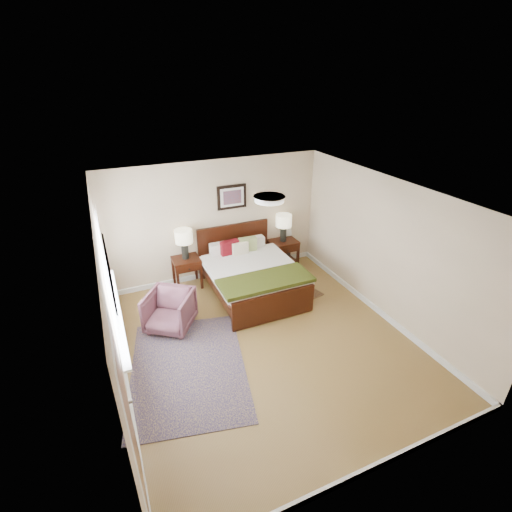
{
  "coord_description": "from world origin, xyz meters",
  "views": [
    {
      "loc": [
        -2.11,
        -4.37,
        4.03
      ],
      "look_at": [
        0.26,
        1.05,
        1.05
      ],
      "focal_mm": 26.0,
      "sensor_mm": 36.0,
      "label": 1
    }
  ],
  "objects_px": {
    "lamp_right": "(284,223)",
    "rug_persian": "(188,368)",
    "armchair": "(170,311)",
    "lamp_left": "(184,239)",
    "nightstand_right": "(283,251)",
    "bed": "(251,271)",
    "nightstand_left": "(187,264)"
  },
  "relations": [
    {
      "from": "nightstand_right",
      "to": "rug_persian",
      "type": "distance_m",
      "value": 3.67
    },
    {
      "from": "armchair",
      "to": "lamp_left",
      "type": "bearing_deg",
      "value": 98.65
    },
    {
      "from": "lamp_left",
      "to": "armchair",
      "type": "bearing_deg",
      "value": -116.3
    },
    {
      "from": "armchair",
      "to": "rug_persian",
      "type": "height_order",
      "value": "armchair"
    },
    {
      "from": "nightstand_left",
      "to": "lamp_right",
      "type": "relative_size",
      "value": 1.05
    },
    {
      "from": "bed",
      "to": "lamp_right",
      "type": "distance_m",
      "value": 1.46
    },
    {
      "from": "bed",
      "to": "lamp_left",
      "type": "distance_m",
      "value": 1.46
    },
    {
      "from": "nightstand_right",
      "to": "lamp_right",
      "type": "xyz_separation_m",
      "value": [
        -0.0,
        0.01,
        0.68
      ]
    },
    {
      "from": "rug_persian",
      "to": "armchair",
      "type": "bearing_deg",
      "value": 102.98
    },
    {
      "from": "nightstand_right",
      "to": "rug_persian",
      "type": "xyz_separation_m",
      "value": [
        -2.8,
        -2.34,
        -0.37
      ]
    },
    {
      "from": "lamp_right",
      "to": "rug_persian",
      "type": "distance_m",
      "value": 3.81
    },
    {
      "from": "lamp_right",
      "to": "nightstand_right",
      "type": "bearing_deg",
      "value": -90.0
    },
    {
      "from": "bed",
      "to": "armchair",
      "type": "relative_size",
      "value": 2.73
    },
    {
      "from": "rug_persian",
      "to": "lamp_left",
      "type": "bearing_deg",
      "value": 87.82
    },
    {
      "from": "nightstand_left",
      "to": "nightstand_right",
      "type": "distance_m",
      "value": 2.21
    },
    {
      "from": "bed",
      "to": "rug_persian",
      "type": "bearing_deg",
      "value": -137.24
    },
    {
      "from": "lamp_left",
      "to": "nightstand_right",
      "type": "bearing_deg",
      "value": -0.33
    },
    {
      "from": "bed",
      "to": "lamp_right",
      "type": "bearing_deg",
      "value": 35.36
    },
    {
      "from": "armchair",
      "to": "bed",
      "type": "bearing_deg",
      "value": 50.17
    },
    {
      "from": "lamp_right",
      "to": "rug_persian",
      "type": "bearing_deg",
      "value": -139.97
    },
    {
      "from": "nightstand_right",
      "to": "armchair",
      "type": "distance_m",
      "value": 3.08
    },
    {
      "from": "nightstand_right",
      "to": "lamp_left",
      "type": "height_order",
      "value": "lamp_left"
    },
    {
      "from": "nightstand_right",
      "to": "armchair",
      "type": "relative_size",
      "value": 0.83
    },
    {
      "from": "lamp_left",
      "to": "rug_persian",
      "type": "bearing_deg",
      "value": -104.34
    },
    {
      "from": "nightstand_left",
      "to": "lamp_left",
      "type": "bearing_deg",
      "value": 90.0
    },
    {
      "from": "nightstand_right",
      "to": "armchair",
      "type": "height_order",
      "value": "armchair"
    },
    {
      "from": "lamp_right",
      "to": "rug_persian",
      "type": "relative_size",
      "value": 0.26
    },
    {
      "from": "armchair",
      "to": "nightstand_right",
      "type": "bearing_deg",
      "value": 58.65
    },
    {
      "from": "nightstand_left",
      "to": "nightstand_right",
      "type": "height_order",
      "value": "nightstand_left"
    },
    {
      "from": "lamp_left",
      "to": "nightstand_left",
      "type": "bearing_deg",
      "value": -90.0
    },
    {
      "from": "lamp_right",
      "to": "armchair",
      "type": "relative_size",
      "value": 0.81
    },
    {
      "from": "nightstand_right",
      "to": "nightstand_left",
      "type": "bearing_deg",
      "value": -179.76
    }
  ]
}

